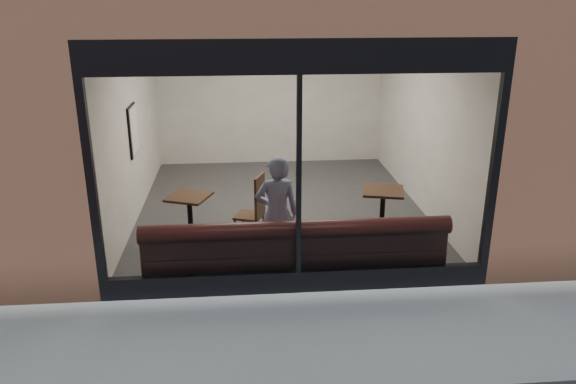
{
  "coord_description": "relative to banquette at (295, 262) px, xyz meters",
  "views": [
    {
      "loc": [
        -0.69,
        -4.36,
        3.67
      ],
      "look_at": [
        -0.1,
        2.4,
        1.26
      ],
      "focal_mm": 35.0,
      "sensor_mm": 36.0,
      "label": 1
    }
  ],
  "objects": [
    {
      "name": "sidewalk_near",
      "position": [
        0.0,
        -1.45,
        -0.22
      ],
      "size": [
        40.0,
        2.0,
        0.01
      ],
      "primitive_type": "cube",
      "color": "gray",
      "rests_on": "ground"
    },
    {
      "name": "host_building_pier_left",
      "position": [
        -3.75,
        5.55,
        1.38
      ],
      "size": [
        2.5,
        12.0,
        3.2
      ],
      "primitive_type": "cube",
      "color": "brown",
      "rests_on": "ground"
    },
    {
      "name": "host_building_pier_right",
      "position": [
        3.75,
        5.55,
        1.38
      ],
      "size": [
        2.5,
        12.0,
        3.2
      ],
      "primitive_type": "cube",
      "color": "brown",
      "rests_on": "ground"
    },
    {
      "name": "host_building_backfill",
      "position": [
        0.0,
        8.55,
        1.38
      ],
      "size": [
        5.0,
        6.0,
        3.2
      ],
      "primitive_type": "cube",
      "color": "brown",
      "rests_on": "ground"
    },
    {
      "name": "cafe_floor",
      "position": [
        0.0,
        2.55,
        -0.21
      ],
      "size": [
        6.0,
        6.0,
        0.0
      ],
      "primitive_type": "plane",
      "color": "#2D2D30",
      "rests_on": "ground"
    },
    {
      "name": "cafe_ceiling",
      "position": [
        0.0,
        2.55,
        2.97
      ],
      "size": [
        6.0,
        6.0,
        0.0
      ],
      "primitive_type": "plane",
      "rotation": [
        3.14,
        0.0,
        0.0
      ],
      "color": "white",
      "rests_on": "host_building_upper"
    },
    {
      "name": "cafe_wall_back",
      "position": [
        0.0,
        5.54,
        1.37
      ],
      "size": [
        5.0,
        0.0,
        5.0
      ],
      "primitive_type": "plane",
      "rotation": [
        1.57,
        0.0,
        0.0
      ],
      "color": "beige",
      "rests_on": "ground"
    },
    {
      "name": "cafe_wall_left",
      "position": [
        -2.49,
        2.55,
        1.37
      ],
      "size": [
        0.0,
        6.0,
        6.0
      ],
      "primitive_type": "plane",
      "rotation": [
        1.57,
        0.0,
        1.57
      ],
      "color": "beige",
      "rests_on": "ground"
    },
    {
      "name": "cafe_wall_right",
      "position": [
        2.49,
        2.55,
        1.37
      ],
      "size": [
        0.0,
        6.0,
        6.0
      ],
      "primitive_type": "plane",
      "rotation": [
        1.57,
        0.0,
        -1.57
      ],
      "color": "beige",
      "rests_on": "ground"
    },
    {
      "name": "storefront_kick",
      "position": [
        0.0,
        -0.4,
        -0.08
      ],
      "size": [
        5.0,
        0.1,
        0.3
      ],
      "primitive_type": "cube",
      "color": "black",
      "rests_on": "ground"
    },
    {
      "name": "storefront_header",
      "position": [
        0.0,
        -0.4,
        2.77
      ],
      "size": [
        5.0,
        0.1,
        0.4
      ],
      "primitive_type": "cube",
      "color": "black",
      "rests_on": "host_building_upper"
    },
    {
      "name": "storefront_mullion",
      "position": [
        0.0,
        -0.4,
        1.32
      ],
      "size": [
        0.06,
        0.1,
        2.5
      ],
      "primitive_type": "cube",
      "color": "black",
      "rests_on": "storefront_kick"
    },
    {
      "name": "storefront_glass",
      "position": [
        0.0,
        -0.43,
        1.33
      ],
      "size": [
        4.8,
        0.0,
        4.8
      ],
      "primitive_type": "plane",
      "rotation": [
        1.57,
        0.0,
        0.0
      ],
      "color": "white",
      "rests_on": "storefront_kick"
    },
    {
      "name": "banquette",
      "position": [
        0.0,
        0.0,
        0.0
      ],
      "size": [
        4.0,
        0.55,
        0.45
      ],
      "primitive_type": "cube",
      "color": "#3B1517",
      "rests_on": "cafe_floor"
    },
    {
      "name": "person",
      "position": [
        -0.22,
        0.29,
        0.6
      ],
      "size": [
        0.62,
        0.42,
        1.64
      ],
      "primitive_type": "imported",
      "rotation": [
        0.0,
        0.0,
        3.19
      ],
      "color": "#848CB5",
      "rests_on": "cafe_floor"
    },
    {
      "name": "cafe_table_left",
      "position": [
        -1.5,
        1.33,
        0.52
      ],
      "size": [
        0.76,
        0.76,
        0.04
      ],
      "primitive_type": "cube",
      "rotation": [
        0.0,
        0.0,
        -0.37
      ],
      "color": "black",
      "rests_on": "cafe_floor"
    },
    {
      "name": "cafe_table_right",
      "position": [
        1.53,
        1.33,
        0.52
      ],
      "size": [
        0.75,
        0.75,
        0.04
      ],
      "primitive_type": "cube",
      "rotation": [
        0.0,
        0.0,
        -0.25
      ],
      "color": "black",
      "rests_on": "cafe_floor"
    },
    {
      "name": "cafe_chair_left",
      "position": [
        -0.58,
        1.71,
        0.01
      ],
      "size": [
        0.54,
        0.54,
        0.04
      ],
      "primitive_type": "cube",
      "rotation": [
        0.0,
        0.0,
        2.77
      ],
      "color": "black",
      "rests_on": "cafe_floor"
    },
    {
      "name": "wall_poster",
      "position": [
        -2.45,
        2.51,
        1.29
      ],
      "size": [
        0.02,
        0.59,
        0.78
      ],
      "primitive_type": "cube",
      "color": "white",
      "rests_on": "cafe_wall_left"
    }
  ]
}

